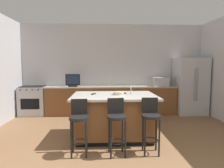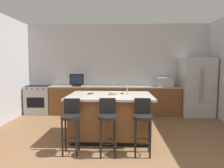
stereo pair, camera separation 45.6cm
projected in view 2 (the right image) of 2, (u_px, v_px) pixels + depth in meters
name	position (u px, v px, depth m)	size (l,w,h in m)	color
wall_back	(117.00, 69.00, 6.56)	(6.50, 0.12, 2.92)	#BCBCC1
counter_back	(115.00, 100.00, 6.28)	(4.13, 0.62, 0.90)	brown
kitchen_island	(110.00, 116.00, 4.22)	(1.78, 1.22, 0.94)	black
refrigerator	(196.00, 87.00, 6.05)	(0.93, 0.80, 1.80)	#B7BABF
range_oven	(39.00, 99.00, 6.39)	(0.80, 0.63, 0.92)	#B7BABF
microwave	(165.00, 82.00, 6.16)	(0.48, 0.36, 0.28)	#B7BABF
tv_monitor	(77.00, 81.00, 6.22)	(0.45, 0.16, 0.40)	black
sink_faucet_back	(113.00, 82.00, 6.33)	(0.02, 0.02, 0.24)	#B2B2B7
sink_faucet_island	(127.00, 90.00, 4.15)	(0.02, 0.02, 0.22)	#B2B2B7
bar_stool_left	(71.00, 121.00, 3.45)	(0.34, 0.34, 0.97)	black
bar_stool_center	(108.00, 121.00, 3.39)	(0.34, 0.35, 0.99)	black
bar_stool_right	(143.00, 121.00, 3.40)	(0.34, 0.35, 0.98)	black
fruit_bowl	(115.00, 93.00, 4.20)	(0.24, 0.24, 0.06)	beige
cell_phone	(122.00, 93.00, 4.37)	(0.07, 0.15, 0.01)	black
tv_remote	(90.00, 94.00, 4.29)	(0.04, 0.17, 0.02)	black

